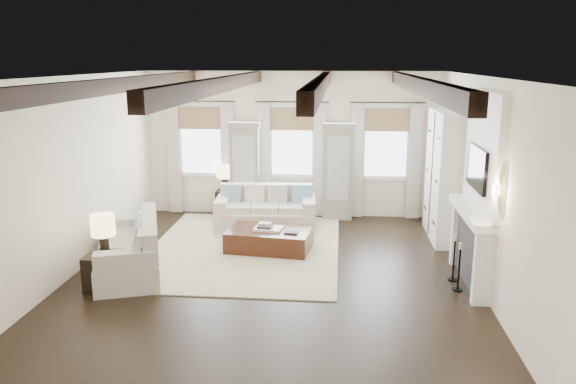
# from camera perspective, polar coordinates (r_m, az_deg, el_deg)

# --- Properties ---
(ground) EXTENTS (7.50, 7.50, 0.00)m
(ground) POSITION_cam_1_polar(r_m,az_deg,el_deg) (9.28, -1.59, -8.48)
(ground) COLOR black
(ground) RESTS_ON ground
(room_shell) EXTENTS (6.54, 7.54, 3.22)m
(room_shell) POSITION_cam_1_polar(r_m,az_deg,el_deg) (9.58, 3.44, 3.94)
(room_shell) COLOR white
(room_shell) RESTS_ON ground
(area_rug) EXTENTS (3.48, 4.44, 0.02)m
(area_rug) POSITION_cam_1_polar(r_m,az_deg,el_deg) (10.56, -4.44, -5.71)
(area_rug) COLOR #BFB692
(area_rug) RESTS_ON ground
(sofa_back) EXTENTS (2.10, 1.04, 0.88)m
(sofa_back) POSITION_cam_1_polar(r_m,az_deg,el_deg) (11.73, -2.27, -1.97)
(sofa_back) COLOR beige
(sofa_back) RESTS_ON ground
(sofa_left) EXTENTS (1.61, 2.34, 0.92)m
(sofa_left) POSITION_cam_1_polar(r_m,az_deg,el_deg) (9.68, -15.53, -5.71)
(sofa_left) COLOR beige
(sofa_left) RESTS_ON ground
(ottoman) EXTENTS (1.60, 1.11, 0.39)m
(ottoman) POSITION_cam_1_polar(r_m,az_deg,el_deg) (10.41, -1.90, -4.86)
(ottoman) COLOR black
(ottoman) RESTS_ON ground
(tray) EXTENTS (0.54, 0.44, 0.04)m
(tray) POSITION_cam_1_polar(r_m,az_deg,el_deg) (10.34, -2.01, -3.73)
(tray) COLOR white
(tray) RESTS_ON ottoman
(book_lower) EXTENTS (0.28, 0.23, 0.04)m
(book_lower) POSITION_cam_1_polar(r_m,az_deg,el_deg) (10.32, -2.34, -3.54)
(book_lower) COLOR #262628
(book_lower) RESTS_ON tray
(book_upper) EXTENTS (0.24, 0.19, 0.03)m
(book_upper) POSITION_cam_1_polar(r_m,az_deg,el_deg) (10.39, -2.36, -3.22)
(book_upper) COLOR beige
(book_upper) RESTS_ON book_lower
(book_loose) EXTENTS (0.26, 0.21, 0.03)m
(book_loose) POSITION_cam_1_polar(r_m,az_deg,el_deg) (10.12, 0.33, -4.13)
(book_loose) COLOR #262628
(book_loose) RESTS_ON ottoman
(side_table_front) EXTENTS (0.56, 0.56, 0.56)m
(side_table_front) POSITION_cam_1_polar(r_m,az_deg,el_deg) (9.13, -17.96, -7.68)
(side_table_front) COLOR black
(side_table_front) RESTS_ON ground
(lamp_front) EXTENTS (0.36, 0.36, 0.63)m
(lamp_front) POSITION_cam_1_polar(r_m,az_deg,el_deg) (8.91, -18.29, -3.44)
(lamp_front) COLOR black
(lamp_front) RESTS_ON side_table_front
(side_table_back) EXTENTS (0.38, 0.38, 0.57)m
(side_table_back) POSITION_cam_1_polar(r_m,az_deg,el_deg) (12.77, -6.39, -1.07)
(side_table_back) COLOR black
(side_table_back) RESTS_ON ground
(lamp_back) EXTENTS (0.34, 0.34, 0.59)m
(lamp_back) POSITION_cam_1_polar(r_m,az_deg,el_deg) (12.62, -6.47, 1.95)
(lamp_back) COLOR black
(lamp_back) RESTS_ON side_table_back
(candlestick_near) EXTENTS (0.15, 0.15, 0.76)m
(candlestick_near) POSITION_cam_1_polar(r_m,az_deg,el_deg) (8.99, 16.97, -7.67)
(candlestick_near) COLOR black
(candlestick_near) RESTS_ON ground
(candlestick_far) EXTENTS (0.15, 0.15, 0.76)m
(candlestick_far) POSITION_cam_1_polar(r_m,az_deg,el_deg) (9.36, 16.49, -6.79)
(candlestick_far) COLOR black
(candlestick_far) RESTS_ON ground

